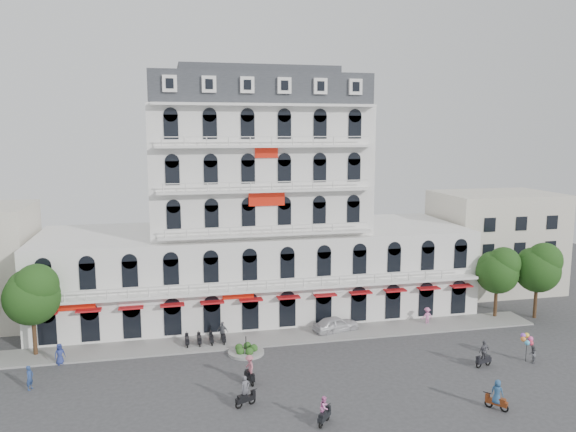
{
  "coord_description": "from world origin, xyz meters",
  "views": [
    {
      "loc": [
        -9.55,
        -40.72,
        19.45
      ],
      "look_at": [
        1.68,
        10.0,
        11.54
      ],
      "focal_mm": 35.0,
      "sensor_mm": 36.0,
      "label": 1
    }
  ],
  "objects_px": {
    "rider_west": "(245,392)",
    "balloon_vendor": "(530,347)",
    "rider_east": "(497,395)",
    "rider_northeast": "(484,353)",
    "parked_car": "(336,324)",
    "rider_southwest": "(324,410)",
    "rider_center": "(249,368)"
  },
  "relations": [
    {
      "from": "parked_car",
      "to": "rider_southwest",
      "type": "distance_m",
      "value": 17.6
    },
    {
      "from": "rider_west",
      "to": "rider_northeast",
      "type": "xyz_separation_m",
      "value": [
        20.32,
        2.44,
        0.11
      ]
    },
    {
      "from": "parked_car",
      "to": "rider_center",
      "type": "height_order",
      "value": "rider_center"
    },
    {
      "from": "rider_west",
      "to": "balloon_vendor",
      "type": "xyz_separation_m",
      "value": [
        24.62,
        2.45,
        0.27
      ]
    },
    {
      "from": "rider_east",
      "to": "rider_center",
      "type": "distance_m",
      "value": 18.17
    },
    {
      "from": "rider_west",
      "to": "rider_northeast",
      "type": "relative_size",
      "value": 0.99
    },
    {
      "from": "rider_east",
      "to": "rider_center",
      "type": "xyz_separation_m",
      "value": [
        -16.36,
        7.9,
        0.11
      ]
    },
    {
      "from": "rider_southwest",
      "to": "rider_northeast",
      "type": "xyz_separation_m",
      "value": [
        15.52,
        6.03,
        0.16
      ]
    },
    {
      "from": "rider_west",
      "to": "rider_east",
      "type": "xyz_separation_m",
      "value": [
        17.2,
        -4.3,
        0.06
      ]
    },
    {
      "from": "rider_northeast",
      "to": "rider_west",
      "type": "bearing_deg",
      "value": -9.64
    },
    {
      "from": "parked_car",
      "to": "rider_southwest",
      "type": "relative_size",
      "value": 2.28
    },
    {
      "from": "rider_west",
      "to": "balloon_vendor",
      "type": "distance_m",
      "value": 24.75
    },
    {
      "from": "rider_southwest",
      "to": "rider_northeast",
      "type": "relative_size",
      "value": 0.87
    },
    {
      "from": "parked_car",
      "to": "rider_west",
      "type": "xyz_separation_m",
      "value": [
        -10.76,
        -12.96,
        0.28
      ]
    },
    {
      "from": "rider_southwest",
      "to": "rider_northeast",
      "type": "height_order",
      "value": "rider_northeast"
    },
    {
      "from": "rider_east",
      "to": "rider_northeast",
      "type": "height_order",
      "value": "rider_northeast"
    },
    {
      "from": "rider_southwest",
      "to": "rider_center",
      "type": "relative_size",
      "value": 0.87
    },
    {
      "from": "parked_car",
      "to": "balloon_vendor",
      "type": "relative_size",
      "value": 1.86
    },
    {
      "from": "rider_west",
      "to": "rider_east",
      "type": "relative_size",
      "value": 1.03
    },
    {
      "from": "rider_east",
      "to": "rider_center",
      "type": "height_order",
      "value": "rider_center"
    },
    {
      "from": "rider_southwest",
      "to": "balloon_vendor",
      "type": "bearing_deg",
      "value": -33.03
    },
    {
      "from": "parked_car",
      "to": "rider_east",
      "type": "height_order",
      "value": "rider_east"
    },
    {
      "from": "rider_northeast",
      "to": "rider_southwest",
      "type": "bearing_deg",
      "value": 4.75
    },
    {
      "from": "rider_west",
      "to": "rider_northeast",
      "type": "height_order",
      "value": "rider_northeast"
    },
    {
      "from": "rider_west",
      "to": "rider_east",
      "type": "distance_m",
      "value": 17.73
    },
    {
      "from": "rider_west",
      "to": "rider_southwest",
      "type": "bearing_deg",
      "value": -60.26
    },
    {
      "from": "rider_northeast",
      "to": "balloon_vendor",
      "type": "distance_m",
      "value": 4.31
    },
    {
      "from": "rider_west",
      "to": "balloon_vendor",
      "type": "height_order",
      "value": "balloon_vendor"
    },
    {
      "from": "rider_center",
      "to": "balloon_vendor",
      "type": "height_order",
      "value": "balloon_vendor"
    },
    {
      "from": "rider_east",
      "to": "rider_west",
      "type": "bearing_deg",
      "value": 36.85
    },
    {
      "from": "rider_center",
      "to": "balloon_vendor",
      "type": "relative_size",
      "value": 0.94
    },
    {
      "from": "rider_west",
      "to": "rider_southwest",
      "type": "relative_size",
      "value": 1.14
    }
  ]
}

